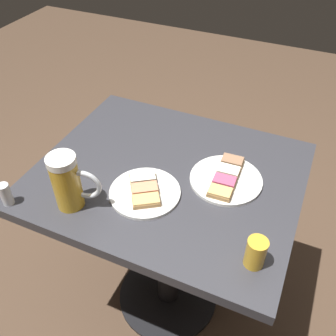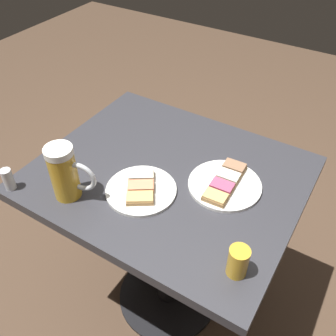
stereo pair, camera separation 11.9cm
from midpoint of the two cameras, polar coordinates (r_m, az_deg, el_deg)
ground_plane at (r=1.80m, az=-1.99°, el=-19.00°), size 6.00×6.00×0.00m
cafe_table at (r=1.31m, az=-2.60°, el=-6.04°), size 0.70×0.84×0.76m
plate_near at (r=1.17m, az=6.04°, el=-1.72°), size 0.23×0.23×0.03m
plate_far at (r=1.13m, az=-6.57°, el=-3.72°), size 0.22×0.22×0.03m
beer_mug at (r=1.09m, az=-18.09°, el=-2.20°), size 0.08×0.14×0.18m
beer_glass_small at (r=0.95m, az=9.76°, el=-12.86°), size 0.05×0.05×0.09m
salt_shaker at (r=1.20m, az=-26.25°, el=-3.76°), size 0.03×0.03×0.07m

